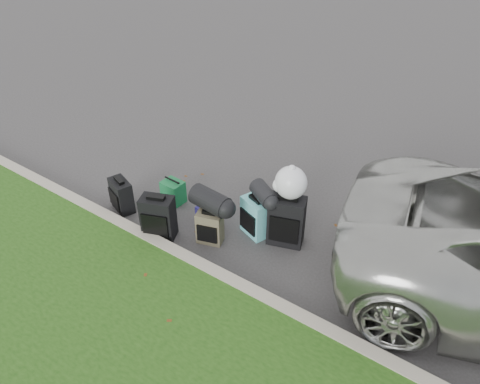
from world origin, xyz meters
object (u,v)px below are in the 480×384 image
Objects in this scene: suitcase_large_black_right at (286,221)px; tote_navy at (206,215)px; suitcase_small_black at (122,195)px; suitcase_large_black_left at (158,217)px; suitcase_teal at (255,217)px; tote_green at (173,192)px; suitcase_olive at (210,227)px.

suitcase_large_black_right is 1.29m from tote_navy.
suitcase_large_black_right is (2.53, 0.81, 0.12)m from suitcase_small_black.
suitcase_teal is (1.13, 0.86, -0.04)m from suitcase_large_black_left.
suitcase_small_black is at bearing -154.90° from tote_navy.
suitcase_teal reaches higher than tote_green.
suitcase_large_black_left is 1.86m from suitcase_large_black_right.
suitcase_large_black_right is at bearing 16.38° from suitcase_olive.
tote_green reaches higher than tote_navy.
suitcase_large_black_left reaches higher than suitcase_olive.
suitcase_large_black_left reaches higher than tote_navy.
suitcase_large_black_left is (0.93, -0.15, 0.07)m from suitcase_small_black.
suitcase_small_black is 0.69× the size of suitcase_large_black_right.
tote_navy is (-0.76, -0.22, -0.16)m from suitcase_teal.
suitcase_small_black reaches higher than suitcase_olive.
tote_navy is at bearing 175.63° from suitcase_large_black_right.
suitcase_small_black reaches higher than tote_navy.
suitcase_large_black_left is at bearing -123.01° from suitcase_teal.
suitcase_olive is 1.32× the size of tote_green.
suitcase_teal is (0.44, 0.53, 0.05)m from suitcase_olive.
suitcase_olive is at bearing -164.21° from suitcase_large_black_right.
suitcase_teal is at bearing 6.35° from tote_green.
tote_navy is (1.30, 0.50, -0.12)m from suitcase_small_black.
suitcase_large_black_right is (1.60, 0.96, 0.04)m from suitcase_large_black_left.
suitcase_large_black_right is 2.02m from tote_green.
suitcase_small_black is 1.85× the size of tote_navy.
suitcase_teal reaches higher than tote_navy.
suitcase_teal is at bearing 15.16° from suitcase_large_black_left.
suitcase_small_black is 1.40m from tote_navy.
suitcase_teal is at bearing 38.72° from suitcase_small_black.
suitcase_teal is at bearing 32.14° from suitcase_olive.
suitcase_olive is at bearing -110.22° from suitcase_teal.
suitcase_large_black_right reaches higher than suitcase_small_black.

